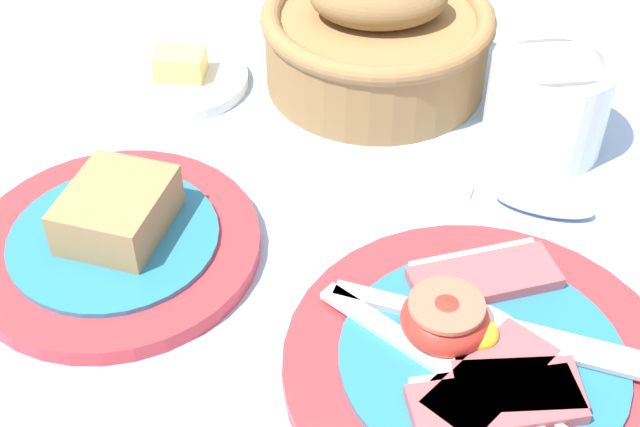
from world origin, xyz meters
TOP-DOWN VIEW (x-y plane):
  - ground_plane at (0.00, 0.00)m, footprint 3.00×3.00m
  - breakfast_plate at (0.11, 0.03)m, footprint 0.23×0.23m
  - bread_plate at (-0.14, 0.05)m, footprint 0.19×0.19m
  - sugar_cup at (0.12, 0.26)m, footprint 0.09×0.09m
  - bread_basket at (-0.02, 0.30)m, footprint 0.19×0.19m
  - butter_dish at (-0.18, 0.25)m, footprint 0.11×0.11m
  - teaspoon_by_saucer at (0.10, 0.18)m, footprint 0.19×0.03m

SIDE VIEW (x-z plane):
  - ground_plane at x=0.00m, z-range 0.00..0.00m
  - teaspoon_by_saucer at x=0.10m, z-range 0.00..0.01m
  - butter_dish at x=-0.18m, z-range -0.01..0.02m
  - breakfast_plate at x=0.11m, z-range -0.01..0.03m
  - bread_plate at x=-0.14m, z-range -0.01..0.04m
  - sugar_cup at x=0.12m, z-range 0.00..0.08m
  - bread_basket at x=-0.02m, z-range -0.01..0.09m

